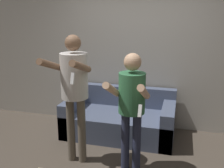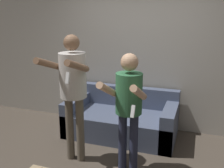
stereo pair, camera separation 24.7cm
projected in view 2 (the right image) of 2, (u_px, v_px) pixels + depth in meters
The scene contains 4 objects.
wall_back at pixel (142, 52), 4.54m from camera, with size 6.40×0.06×2.70m.
couch at pixel (122, 120), 4.44m from camera, with size 1.81×0.94×0.76m.
person_standing_left at pixel (73, 84), 3.43m from camera, with size 0.47×0.71×1.75m.
person_standing_right at pixel (128, 101), 3.23m from camera, with size 0.45×0.73×1.55m.
Camera 2 is at (0.99, -2.80, 2.01)m, focal length 42.00 mm.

